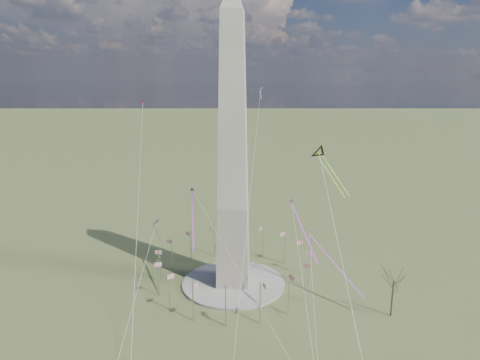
{
  "coord_description": "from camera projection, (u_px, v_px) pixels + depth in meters",
  "views": [
    {
      "loc": [
        12.09,
        -137.12,
        70.84
      ],
      "look_at": [
        2.32,
        0.0,
        37.76
      ],
      "focal_mm": 32.0,
      "sensor_mm": 36.0,
      "label": 1
    }
  ],
  "objects": [
    {
      "name": "plaza",
      "position": [
        233.0,
        283.0,
        150.3
      ],
      "size": [
        36.0,
        36.0,
        0.8
      ],
      "primitive_type": "cylinder",
      "color": "#A9A69A",
      "rests_on": "ground"
    },
    {
      "name": "kite_small_white",
      "position": [
        261.0,
        90.0,
        184.69
      ],
      "size": [
        1.36,
        2.12,
        5.17
      ],
      "rotation": [
        0.0,
        0.0,
        2.86
      ],
      "color": "white",
      "rests_on": "ground"
    },
    {
      "name": "kite_streamer_left",
      "position": [
        300.0,
        223.0,
        127.02
      ],
      "size": [
        8.02,
        18.78,
        13.47
      ],
      "rotation": [
        0.0,
        0.0,
        3.5
      ],
      "color": "#FF2839",
      "rests_on": "ground"
    },
    {
      "name": "washington_monument",
      "position": [
        233.0,
        150.0,
        139.17
      ],
      "size": [
        15.56,
        15.56,
        100.0
      ],
      "color": "#B2A595",
      "rests_on": "plaza"
    },
    {
      "name": "kite_delta_black",
      "position": [
        321.0,
        155.0,
        143.13
      ],
      "size": [
        12.38,
        17.24,
        14.55
      ],
      "rotation": [
        0.0,
        0.0,
        3.66
      ],
      "color": "black",
      "rests_on": "ground"
    },
    {
      "name": "flagpole_ring",
      "position": [
        233.0,
        265.0,
        148.69
      ],
      "size": [
        54.4,
        54.4,
        13.0
      ],
      "color": "silver",
      "rests_on": "ground"
    },
    {
      "name": "kite_streamer_mid",
      "position": [
        193.0,
        210.0,
        140.8
      ],
      "size": [
        5.21,
        21.27,
        14.71
      ],
      "rotation": [
        0.0,
        0.0,
        3.33
      ],
      "color": "#FF2839",
      "rests_on": "ground"
    },
    {
      "name": "kite_streamer_right",
      "position": [
        327.0,
        253.0,
        139.69
      ],
      "size": [
        17.2,
        18.23,
        16.27
      ],
      "rotation": [
        0.0,
        0.0,
        3.89
      ],
      "color": "#FF2839",
      "rests_on": "ground"
    },
    {
      "name": "tree_near",
      "position": [
        394.0,
        278.0,
        127.49
      ],
      "size": [
        9.99,
        9.99,
        17.48
      ],
      "color": "#4D3E2F",
      "rests_on": "ground"
    },
    {
      "name": "kite_small_red",
      "position": [
        143.0,
        102.0,
        179.17
      ],
      "size": [
        1.48,
        1.34,
        4.07
      ],
      "rotation": [
        0.0,
        0.0,
        3.13
      ],
      "color": "red",
      "rests_on": "ground"
    },
    {
      "name": "kite_diamond_purple",
      "position": [
        156.0,
        225.0,
        149.87
      ],
      "size": [
        2.43,
        3.31,
        9.68
      ],
      "rotation": [
        0.0,
        0.0,
        2.35
      ],
      "color": "#4C1C7E",
      "rests_on": "ground"
    },
    {
      "name": "ground",
      "position": [
        233.0,
        284.0,
        150.39
      ],
      "size": [
        2000.0,
        2000.0,
        0.0
      ],
      "primitive_type": "plane",
      "color": "#4C582C",
      "rests_on": "ground"
    }
  ]
}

